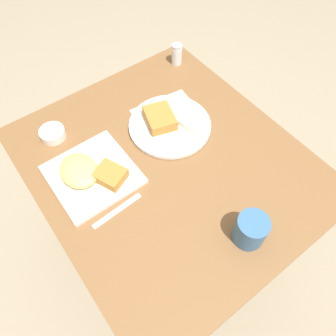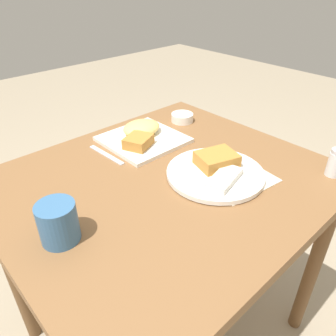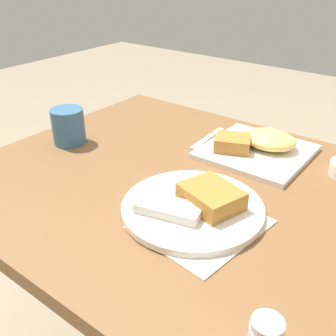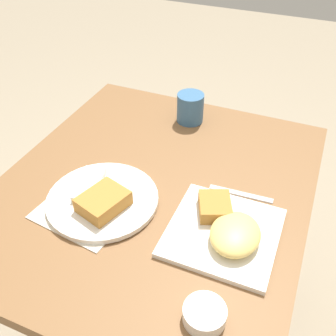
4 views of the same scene
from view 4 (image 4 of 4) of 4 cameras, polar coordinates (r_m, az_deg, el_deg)
The scene contains 8 objects.
ground_plane at distance 1.69m, azimuth -1.43°, elevation -22.11°, with size 8.00×8.00×0.00m, color gray.
dining_table at distance 1.15m, azimuth -1.96°, elevation -5.99°, with size 0.95×0.83×0.76m.
menu_card at distance 1.04m, azimuth -11.76°, elevation -5.80°, with size 0.23×0.25×0.00m.
plate_square_near at distance 0.95m, azimuth 8.47°, elevation -8.81°, with size 0.26×0.26×0.06m.
plate_oval_far at distance 1.03m, azimuth -9.61°, elevation -4.41°, with size 0.29×0.29×0.05m.
sauce_ramekin at distance 0.82m, azimuth 5.33°, elevation -20.36°, with size 0.09×0.09×0.03m.
butter_knife at distance 1.07m, azimuth 10.53°, elevation -3.72°, with size 0.02×0.17×0.00m.
coffee_mug at distance 1.33m, azimuth 3.25°, elevation 8.71°, with size 0.09×0.09×0.10m.
Camera 4 is at (-0.73, -0.35, 1.49)m, focal length 42.00 mm.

